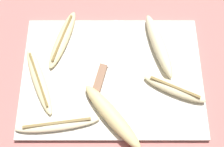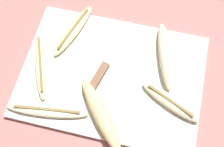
{
  "view_description": "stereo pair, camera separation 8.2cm",
  "coord_description": "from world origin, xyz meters",
  "px_view_note": "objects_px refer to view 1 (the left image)",
  "views": [
    {
      "loc": [
        -0.0,
        -0.34,
        0.76
      ],
      "look_at": [
        0.0,
        0.0,
        0.02
      ],
      "focal_mm": 50.0,
      "sensor_mm": 36.0,
      "label": 1
    },
    {
      "loc": [
        0.08,
        -0.33,
        0.76
      ],
      "look_at": [
        0.0,
        0.0,
        0.02
      ],
      "focal_mm": 50.0,
      "sensor_mm": 36.0,
      "label": 2
    }
  ],
  "objects_px": {
    "knife": "(102,74)",
    "banana_bright_far": "(58,124)",
    "banana_soft_right": "(39,80)",
    "banana_pale_long": "(159,45)",
    "banana_spotted_left": "(114,116)",
    "banana_ripe_center": "(62,39)",
    "banana_cream_curved": "(174,88)"
  },
  "relations": [
    {
      "from": "knife",
      "to": "banana_soft_right",
      "type": "distance_m",
      "value": 0.16
    },
    {
      "from": "banana_spotted_left",
      "to": "banana_soft_right",
      "type": "xyz_separation_m",
      "value": [
        -0.2,
        0.1,
        -0.01
      ]
    },
    {
      "from": "banana_cream_curved",
      "to": "banana_ripe_center",
      "type": "bearing_deg",
      "value": 153.37
    },
    {
      "from": "banana_cream_curved",
      "to": "banana_ripe_center",
      "type": "xyz_separation_m",
      "value": [
        -0.3,
        0.15,
        -0.0
      ]
    },
    {
      "from": "banana_bright_far",
      "to": "banana_spotted_left",
      "type": "bearing_deg",
      "value": 6.93
    },
    {
      "from": "banana_spotted_left",
      "to": "banana_soft_right",
      "type": "relative_size",
      "value": 0.93
    },
    {
      "from": "banana_cream_curved",
      "to": "banana_soft_right",
      "type": "xyz_separation_m",
      "value": [
        -0.35,
        0.02,
        -0.0
      ]
    },
    {
      "from": "banana_bright_far",
      "to": "banana_ripe_center",
      "type": "height_order",
      "value": "same"
    },
    {
      "from": "banana_cream_curved",
      "to": "banana_pale_long",
      "type": "xyz_separation_m",
      "value": [
        -0.03,
        0.12,
        0.01
      ]
    },
    {
      "from": "knife",
      "to": "banana_soft_right",
      "type": "bearing_deg",
      "value": -158.86
    },
    {
      "from": "knife",
      "to": "banana_ripe_center",
      "type": "bearing_deg",
      "value": 150.58
    },
    {
      "from": "banana_bright_far",
      "to": "banana_spotted_left",
      "type": "height_order",
      "value": "banana_spotted_left"
    },
    {
      "from": "banana_soft_right",
      "to": "banana_bright_far",
      "type": "bearing_deg",
      "value": -64.08
    },
    {
      "from": "banana_ripe_center",
      "to": "knife",
      "type": "bearing_deg",
      "value": -43.93
    },
    {
      "from": "banana_spotted_left",
      "to": "banana_ripe_center",
      "type": "xyz_separation_m",
      "value": [
        -0.14,
        0.22,
        -0.01
      ]
    },
    {
      "from": "knife",
      "to": "banana_bright_far",
      "type": "xyz_separation_m",
      "value": [
        -0.11,
        -0.14,
        0.0
      ]
    },
    {
      "from": "banana_pale_long",
      "to": "banana_ripe_center",
      "type": "height_order",
      "value": "banana_pale_long"
    },
    {
      "from": "banana_pale_long",
      "to": "banana_ripe_center",
      "type": "xyz_separation_m",
      "value": [
        -0.26,
        0.03,
        -0.01
      ]
    },
    {
      "from": "banana_pale_long",
      "to": "banana_soft_right",
      "type": "xyz_separation_m",
      "value": [
        -0.32,
        -0.1,
        -0.01
      ]
    },
    {
      "from": "banana_spotted_left",
      "to": "banana_soft_right",
      "type": "distance_m",
      "value": 0.22
    },
    {
      "from": "banana_spotted_left",
      "to": "banana_soft_right",
      "type": "bearing_deg",
      "value": 152.93
    },
    {
      "from": "banana_spotted_left",
      "to": "banana_pale_long",
      "type": "distance_m",
      "value": 0.23
    },
    {
      "from": "banana_cream_curved",
      "to": "banana_spotted_left",
      "type": "distance_m",
      "value": 0.17
    },
    {
      "from": "banana_cream_curved",
      "to": "banana_bright_far",
      "type": "relative_size",
      "value": 0.79
    },
    {
      "from": "knife",
      "to": "banana_bright_far",
      "type": "relative_size",
      "value": 1.2
    },
    {
      "from": "banana_soft_right",
      "to": "banana_ripe_center",
      "type": "bearing_deg",
      "value": 66.73
    },
    {
      "from": "banana_bright_far",
      "to": "banana_soft_right",
      "type": "relative_size",
      "value": 1.05
    },
    {
      "from": "banana_bright_far",
      "to": "banana_pale_long",
      "type": "xyz_separation_m",
      "value": [
        0.26,
        0.22,
        0.01
      ]
    },
    {
      "from": "knife",
      "to": "banana_pale_long",
      "type": "xyz_separation_m",
      "value": [
        0.15,
        0.08,
        0.01
      ]
    },
    {
      "from": "banana_bright_far",
      "to": "knife",
      "type": "bearing_deg",
      "value": 51.92
    },
    {
      "from": "banana_cream_curved",
      "to": "banana_bright_far",
      "type": "height_order",
      "value": "banana_cream_curved"
    },
    {
      "from": "banana_cream_curved",
      "to": "knife",
      "type": "bearing_deg",
      "value": 166.9
    }
  ]
}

